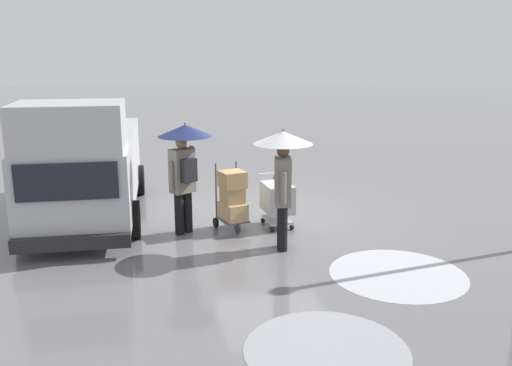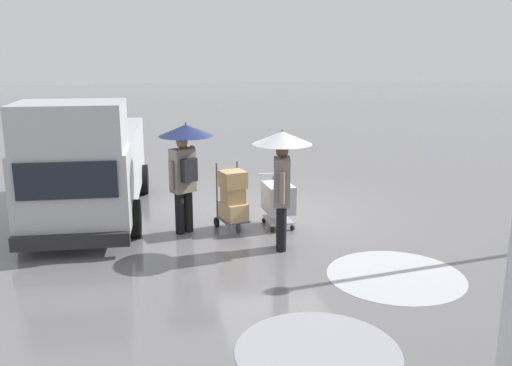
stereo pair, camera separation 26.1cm
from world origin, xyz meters
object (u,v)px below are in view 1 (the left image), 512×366
object	(u,v)px
pedestrian_pink_side	(283,162)
pedestrian_black_side	(184,153)
cargo_van_parked_right	(86,164)
hand_dolly_boxes	(232,198)
shopping_cart_vendor	(277,199)

from	to	relation	value
pedestrian_pink_side	pedestrian_black_side	xyz separation A→B (m)	(1.62, -1.19, -0.01)
cargo_van_parked_right	pedestrian_black_side	size ratio (longest dim) A/B	2.52
hand_dolly_boxes	pedestrian_black_side	size ratio (longest dim) A/B	0.61
cargo_van_parked_right	shopping_cart_vendor	distance (m)	4.02
pedestrian_black_side	shopping_cart_vendor	bearing A→B (deg)	-179.51
cargo_van_parked_right	pedestrian_black_side	xyz separation A→B (m)	(-1.93, 1.29, 0.39)
pedestrian_pink_side	hand_dolly_boxes	bearing A→B (deg)	-58.64
cargo_van_parked_right	pedestrian_black_side	world-z (taller)	cargo_van_parked_right
shopping_cart_vendor	pedestrian_black_side	xyz separation A→B (m)	(1.83, 0.02, 1.00)
hand_dolly_boxes	cargo_van_parked_right	bearing A→B (deg)	-24.93
cargo_van_parked_right	pedestrian_pink_side	world-z (taller)	cargo_van_parked_right
hand_dolly_boxes	pedestrian_black_side	xyz separation A→B (m)	(0.91, -0.03, 0.91)
hand_dolly_boxes	shopping_cart_vendor	bearing A→B (deg)	-177.15
shopping_cart_vendor	pedestrian_black_side	world-z (taller)	pedestrian_black_side
cargo_van_parked_right	pedestrian_pink_side	bearing A→B (deg)	145.02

